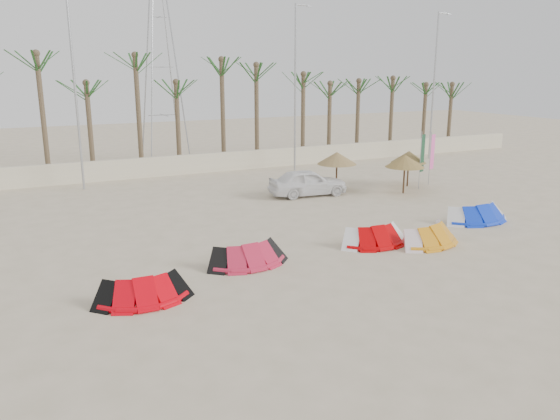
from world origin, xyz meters
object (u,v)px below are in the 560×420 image
car (308,182)px  parasol_mid (405,161)px  kite_blue (473,211)px  parasol_left (337,158)px  kite_orange (427,233)px  kite_red_mid (245,252)px  kite_red_left (141,287)px  parasol_right (409,157)px  kite_red_right (372,234)px

car → parasol_mid: bearing=-104.2°
kite_blue → parasol_mid: (0.72, 5.99, 1.44)m
parasol_left → parasol_mid: bearing=-35.1°
kite_orange → parasol_mid: 9.27m
parasol_left → kite_red_mid: bearing=-136.5°
kite_red_left → parasol_right: 20.58m
kite_blue → parasol_left: bearing=106.3°
kite_red_left → kite_red_right: bearing=8.7°
kite_blue → kite_red_left: bearing=-171.7°
kite_red_mid → kite_blue: 11.82m
kite_red_left → car: 15.39m
kite_red_mid → kite_red_right: bearing=-1.2°
car → parasol_right: bearing=-87.8°
parasol_right → parasol_left: bearing=170.7°
kite_blue → kite_red_right: bearing=-172.3°
kite_red_left → kite_orange: (11.67, 0.60, 0.00)m
kite_blue → parasol_right: size_ratio=1.59×
kite_red_left → kite_red_mid: bearing=21.0°
kite_red_mid → parasol_mid: 14.28m
kite_red_right → parasol_left: 9.97m
kite_orange → parasol_mid: size_ratio=1.49×
kite_red_right → kite_blue: (6.34, 0.85, 0.00)m
kite_red_mid → parasol_left: parasol_left is taller
kite_red_right → kite_red_mid: bearing=178.8°
kite_orange → kite_red_right: bearing=157.7°
kite_orange → parasol_right: bearing=55.0°
kite_red_left → parasol_left: 17.18m
kite_blue → parasol_right: 7.87m
kite_red_left → kite_blue: 16.08m
kite_red_left → parasol_mid: (16.63, 8.31, 1.44)m
kite_orange → kite_blue: same height
kite_red_mid → kite_red_left: bearing=-159.0°
kite_blue → parasol_mid: size_ratio=1.53×
parasol_left → car: parasol_left is taller
parasol_mid → kite_orange: bearing=-122.7°
kite_red_mid → parasol_right: size_ratio=1.43×
kite_orange → parasol_left: (1.84, 9.90, 1.51)m
parasol_mid → car: parasol_mid is taller
parasol_left → parasol_right: parasol_left is taller
kite_red_right → parasol_left: bearing=66.5°
parasol_mid → parasol_right: parasol_mid is taller
parasol_right → car: bearing=175.7°
car → kite_red_mid: bearing=146.1°
kite_blue → parasol_mid: 6.20m
kite_red_right → kite_red_left: bearing=-171.3°
parasol_right → kite_red_left: bearing=-151.6°
kite_red_left → kite_orange: size_ratio=0.89×
kite_red_right → car: 9.00m
kite_blue → parasol_left: (-2.40, 8.19, 1.51)m
kite_red_left → parasol_right: parasol_right is taller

